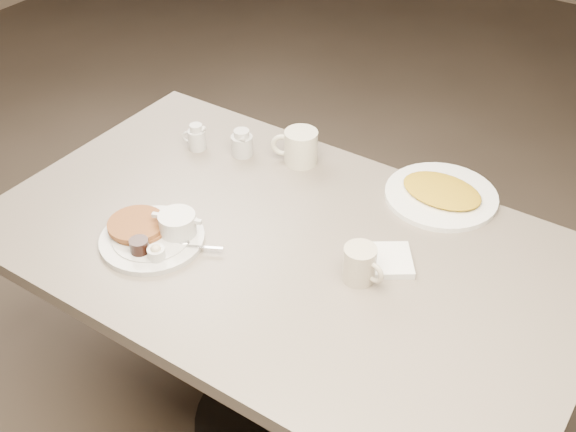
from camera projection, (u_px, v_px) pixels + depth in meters
The scene contains 8 objects.
diner_table at pixel (284, 291), 1.89m from camera, with size 1.50×0.90×0.75m.
main_plate at pixel (155, 233), 1.78m from camera, with size 0.34×0.33×0.07m.
coffee_mug_near at pixel (360, 264), 1.65m from camera, with size 0.12×0.09×0.09m.
napkin at pixel (380, 260), 1.71m from camera, with size 0.19×0.18×0.02m.
coffee_mug_far at pixel (300, 147), 2.04m from camera, with size 0.15×0.13×0.10m.
creamer_left at pixel (197, 138), 2.10m from camera, with size 0.08×0.05×0.08m.
creamer_right at pixel (242, 143), 2.08m from camera, with size 0.08×0.09×0.08m.
hash_plate at pixel (441, 194), 1.92m from camera, with size 0.32×0.32×0.04m.
Camera 1 is at (0.77, -1.13, 1.90)m, focal length 44.58 mm.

